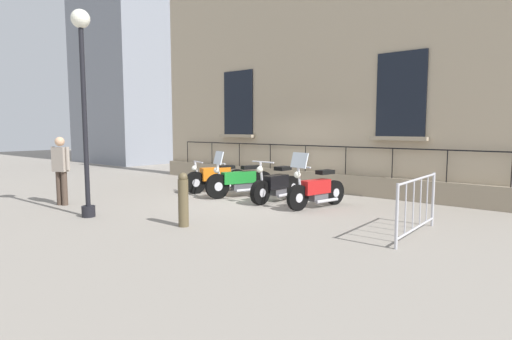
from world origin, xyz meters
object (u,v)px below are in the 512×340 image
at_px(motorcycle_black, 276,186).
at_px(bollard, 183,199).
at_px(motorcycle_green, 240,181).
at_px(motorcycle_red, 316,190).
at_px(lamppost, 83,88).
at_px(crowd_barrier, 417,205).
at_px(motorcycle_orange, 217,178).
at_px(pedestrian_standing, 61,167).

bearing_deg(motorcycle_black, bollard, 4.32).
distance_m(motorcycle_green, motorcycle_red, 2.48).
bearing_deg(lamppost, crowd_barrier, 115.52).
xyz_separation_m(motorcycle_orange, motorcycle_green, (0.18, 1.09, 0.00)).
bearing_deg(motorcycle_black, motorcycle_orange, -93.51).
relative_size(motorcycle_green, bollard, 1.91).
height_order(motorcycle_black, bollard, motorcycle_black).
bearing_deg(motorcycle_black, pedestrian_standing, -44.97).
height_order(motorcycle_green, crowd_barrier, motorcycle_green).
height_order(lamppost, crowd_barrier, lamppost).
bearing_deg(pedestrian_standing, crowd_barrier, 108.30).
relative_size(lamppost, pedestrian_standing, 2.56).
xyz_separation_m(motorcycle_red, pedestrian_standing, (3.72, -5.04, 0.52)).
height_order(motorcycle_orange, motorcycle_red, motorcycle_red).
relative_size(motorcycle_red, pedestrian_standing, 1.09).
distance_m(motorcycle_black, motorcycle_red, 1.25).
height_order(motorcycle_green, motorcycle_red, motorcycle_red).
distance_m(motorcycle_green, bollard, 3.63).
xyz_separation_m(crowd_barrier, pedestrian_standing, (2.57, -7.78, 0.39)).
bearing_deg(crowd_barrier, bollard, -60.33).
distance_m(crowd_barrier, pedestrian_standing, 8.20).
distance_m(motorcycle_black, crowd_barrier, 4.17).
relative_size(crowd_barrier, pedestrian_standing, 1.20).
bearing_deg(motorcycle_red, motorcycle_black, -93.40).
bearing_deg(bollard, crowd_barrier, 119.67).
bearing_deg(motorcycle_green, bollard, 24.21).
xyz_separation_m(motorcycle_orange, lamppost, (4.23, 0.33, 2.31)).
distance_m(motorcycle_black, pedestrian_standing, 5.39).
height_order(motorcycle_orange, bollard, bollard).
relative_size(lamppost, bollard, 4.11).
height_order(motorcycle_red, pedestrian_standing, pedestrian_standing).
relative_size(motorcycle_green, lamppost, 0.46).
xyz_separation_m(motorcycle_orange, crowd_barrier, (1.37, 6.32, 0.13)).
relative_size(motorcycle_green, pedestrian_standing, 1.19).
bearing_deg(motorcycle_orange, motorcycle_black, 86.49).
bearing_deg(crowd_barrier, lamppost, -64.48).
bearing_deg(motorcycle_orange, motorcycle_green, 80.41).
xyz_separation_m(lamppost, crowd_barrier, (-2.86, 5.99, -2.18)).
bearing_deg(motorcycle_orange, crowd_barrier, 77.80).
distance_m(motorcycle_orange, motorcycle_green, 1.11).
relative_size(motorcycle_black, lamppost, 0.44).
relative_size(motorcycle_orange, motorcycle_green, 0.96).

